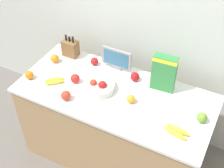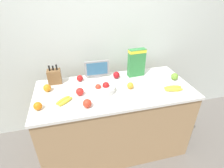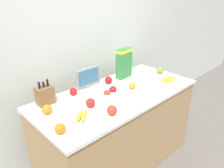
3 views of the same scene
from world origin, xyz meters
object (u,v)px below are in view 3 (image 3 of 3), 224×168
at_px(knife_block, 45,95).
at_px(banana_bunch_right, 82,116).
at_px(orange_back_center, 132,86).
at_px(apple_by_knife_block, 160,70).
at_px(orange_mid_left, 60,129).
at_px(apple_front, 108,80).
at_px(apple_leftmost, 90,103).
at_px(apple_middle, 73,91).
at_px(fruit_bowl, 109,95).
at_px(apple_near_bananas, 112,110).
at_px(banana_bunch_left, 168,79).
at_px(orange_front_right, 47,110).
at_px(small_monitor, 88,77).
at_px(cereal_box, 124,62).

relative_size(knife_block, banana_bunch_right, 1.41).
distance_m(knife_block, orange_back_center, 0.86).
distance_m(apple_by_knife_block, orange_mid_left, 1.52).
relative_size(banana_bunch_right, orange_mid_left, 2.35).
distance_m(apple_front, apple_leftmost, 0.53).
relative_size(banana_bunch_right, apple_middle, 2.46).
xyz_separation_m(fruit_bowl, apple_middle, (-0.21, 0.29, 0.00)).
xyz_separation_m(apple_middle, orange_mid_left, (-0.42, -0.44, 0.00)).
height_order(apple_leftmost, apple_near_bananas, apple_near_bananas).
distance_m(knife_block, apple_near_bananas, 0.62).
bearing_deg(fruit_bowl, banana_bunch_left, -11.77).
xyz_separation_m(banana_bunch_left, banana_bunch_right, (-1.14, 0.06, -0.00)).
bearing_deg(banana_bunch_left, apple_near_bananas, -175.56).
relative_size(knife_block, apple_by_knife_block, 3.05).
distance_m(apple_near_bananas, orange_front_right, 0.53).
relative_size(banana_bunch_right, apple_front, 2.24).
height_order(fruit_bowl, orange_front_right, fruit_bowl).
bearing_deg(banana_bunch_left, banana_bunch_right, 177.15).
bearing_deg(apple_middle, banana_bunch_right, -115.61).
xyz_separation_m(banana_bunch_left, orange_back_center, (-0.44, 0.14, 0.02)).
xyz_separation_m(fruit_bowl, banana_bunch_left, (0.75, -0.16, -0.01)).
distance_m(small_monitor, orange_front_right, 0.60).
xyz_separation_m(apple_by_knife_block, apple_near_bananas, (-1.07, -0.28, -0.00)).
xyz_separation_m(apple_near_bananas, orange_back_center, (0.49, 0.21, -0.01)).
relative_size(apple_front, orange_back_center, 1.11).
height_order(apple_near_bananas, orange_back_center, apple_near_bananas).
bearing_deg(cereal_box, apple_middle, 173.46).
xyz_separation_m(fruit_bowl, orange_mid_left, (-0.63, -0.15, 0.00)).
height_order(banana_bunch_left, apple_near_bananas, apple_near_bananas).
distance_m(cereal_box, banana_bunch_right, 0.96).
bearing_deg(apple_middle, fruit_bowl, -54.13).
bearing_deg(knife_block, fruit_bowl, -32.64).
bearing_deg(orange_mid_left, banana_bunch_right, 13.60).
height_order(cereal_box, apple_leftmost, cereal_box).
height_order(small_monitor, orange_back_center, small_monitor).
bearing_deg(orange_front_right, apple_near_bananas, -44.95).
bearing_deg(knife_block, small_monitor, 1.66).
bearing_deg(banana_bunch_right, cereal_box, 22.76).
bearing_deg(apple_leftmost, apple_by_knife_block, 2.99).
xyz_separation_m(apple_middle, apple_front, (0.43, -0.03, 0.00)).
relative_size(cereal_box, banana_bunch_right, 1.88).
bearing_deg(knife_block, cereal_box, -2.71).
bearing_deg(knife_block, banana_bunch_left, -20.75).
bearing_deg(apple_near_bananas, orange_front_right, 135.05).
distance_m(small_monitor, apple_by_knife_block, 0.92).
bearing_deg(apple_near_bananas, orange_mid_left, 170.51).
bearing_deg(orange_front_right, cereal_box, 6.47).
bearing_deg(apple_middle, banana_bunch_left, -24.92).
distance_m(fruit_bowl, banana_bunch_left, 0.76).
relative_size(small_monitor, fruit_bowl, 1.07).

